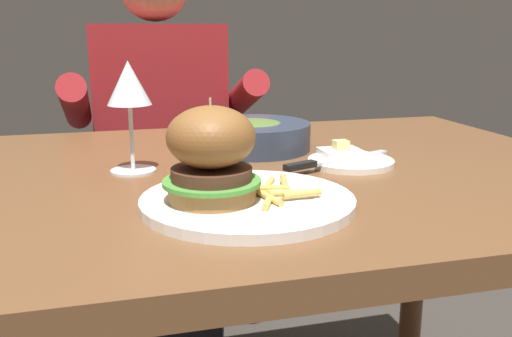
{
  "coord_description": "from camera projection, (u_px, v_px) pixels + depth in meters",
  "views": [
    {
      "loc": [
        -0.18,
        -0.9,
        0.98
      ],
      "look_at": [
        0.02,
        -0.17,
        0.78
      ],
      "focal_mm": 40.0,
      "sensor_mm": 36.0,
      "label": 1
    }
  ],
  "objects": [
    {
      "name": "fries_pile",
      "position": [
        275.0,
        191.0,
        0.76
      ],
      "size": [
        0.12,
        0.12,
        0.02
      ],
      "color": "#EABC5B",
      "rests_on": "main_plate"
    },
    {
      "name": "soup_bowl",
      "position": [
        253.0,
        135.0,
        1.11
      ],
      "size": [
        0.22,
        0.22,
        0.06
      ],
      "color": "#2D384C",
      "rests_on": "dining_table"
    },
    {
      "name": "butter_dish",
      "position": [
        340.0,
        154.0,
        1.02
      ],
      "size": [
        0.07,
        0.06,
        0.04
      ],
      "color": "white",
      "rests_on": "dining_table"
    },
    {
      "name": "table_knife",
      "position": [
        329.0,
        161.0,
        0.96
      ],
      "size": [
        0.22,
        0.1,
        0.01
      ],
      "color": "silver",
      "rests_on": "bread_plate"
    },
    {
      "name": "burger_sandwich",
      "position": [
        211.0,
        154.0,
        0.73
      ],
      "size": [
        0.13,
        0.13,
        0.13
      ],
      "color": "#9E6B38",
      "rests_on": "main_plate"
    },
    {
      "name": "wine_glass",
      "position": [
        129.0,
        89.0,
        0.91
      ],
      "size": [
        0.07,
        0.07,
        0.18
      ],
      "color": "silver",
      "rests_on": "dining_table"
    },
    {
      "name": "bread_plate",
      "position": [
        351.0,
        162.0,
        0.99
      ],
      "size": [
        0.15,
        0.15,
        0.01
      ],
      "primitive_type": "cylinder",
      "color": "white",
      "rests_on": "dining_table"
    },
    {
      "name": "main_plate",
      "position": [
        247.0,
        202.0,
        0.76
      ],
      "size": [
        0.29,
        0.29,
        0.01
      ],
      "primitive_type": "cylinder",
      "color": "white",
      "rests_on": "dining_table"
    },
    {
      "name": "diner_person",
      "position": [
        162.0,
        172.0,
        1.65
      ],
      "size": [
        0.51,
        0.36,
        1.18
      ],
      "color": "#282833",
      "rests_on": "ground"
    },
    {
      "name": "dining_table",
      "position": [
        219.0,
        220.0,
        0.97
      ],
      "size": [
        1.34,
        0.86,
        0.74
      ],
      "color": "brown",
      "rests_on": "ground"
    }
  ]
}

